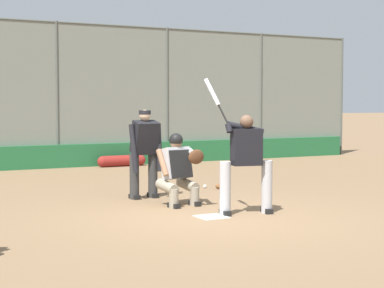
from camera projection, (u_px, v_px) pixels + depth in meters
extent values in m
plane|color=#846647|center=(212.00, 217.00, 9.70)|extent=(160.00, 160.00, 0.00)
cube|color=white|center=(212.00, 217.00, 9.70)|extent=(0.43, 0.43, 0.01)
cylinder|color=#515651|center=(341.00, 96.00, 21.56)|extent=(0.08, 0.08, 3.90)
cylinder|color=#515651|center=(261.00, 96.00, 20.07)|extent=(0.08, 0.08, 3.90)
cylinder|color=#515651|center=(167.00, 95.00, 18.58)|extent=(0.08, 0.08, 3.90)
cylinder|color=#515651|center=(57.00, 95.00, 17.09)|extent=(0.08, 0.08, 3.90)
cube|color=gray|center=(57.00, 95.00, 17.09)|extent=(19.45, 0.01, 3.90)
cylinder|color=#515651|center=(56.00, 22.00, 16.97)|extent=(19.45, 0.06, 0.06)
cube|color=#236638|center=(59.00, 156.00, 17.11)|extent=(19.07, 0.18, 0.62)
cube|color=slate|center=(110.00, 157.00, 20.03)|extent=(13.62, 1.95, 0.12)
cube|color=slate|center=(116.00, 153.00, 19.53)|extent=(13.62, 0.55, 0.44)
cube|color=#B7BABC|center=(116.00, 144.00, 19.51)|extent=(13.62, 0.24, 0.08)
cube|color=slate|center=(110.00, 146.00, 20.01)|extent=(13.62, 0.55, 0.76)
cube|color=#B7BABC|center=(110.00, 133.00, 19.98)|extent=(13.62, 0.24, 0.08)
cube|color=slate|center=(104.00, 140.00, 20.49)|extent=(13.62, 0.55, 1.08)
cube|color=#B7BABC|center=(104.00, 122.00, 20.45)|extent=(13.62, 0.24, 0.08)
cylinder|color=#B7B7BC|center=(267.00, 187.00, 10.05)|extent=(0.17, 0.17, 0.83)
cube|color=black|center=(267.00, 210.00, 10.07)|extent=(0.16, 0.30, 0.08)
cylinder|color=#B7B7BC|center=(225.00, 188.00, 9.86)|extent=(0.17, 0.17, 0.83)
cube|color=black|center=(225.00, 213.00, 9.88)|extent=(0.16, 0.30, 0.08)
cube|color=black|center=(246.00, 147.00, 9.91)|extent=(0.49, 0.34, 0.57)
sphere|color=brown|center=(247.00, 122.00, 9.89)|extent=(0.21, 0.21, 0.21)
cylinder|color=black|center=(246.00, 128.00, 9.92)|extent=(0.58, 0.26, 0.22)
cylinder|color=black|center=(229.00, 128.00, 9.84)|extent=(0.10, 0.14, 0.16)
sphere|color=black|center=(228.00, 124.00, 9.86)|extent=(0.04, 0.04, 0.04)
cylinder|color=black|center=(223.00, 115.00, 9.91)|extent=(0.11, 0.20, 0.31)
cylinder|color=#B7BCC1|center=(212.00, 92.00, 10.03)|extent=(0.18, 0.31, 0.44)
cylinder|color=gray|center=(195.00, 196.00, 10.78)|extent=(0.16, 0.16, 0.31)
cylinder|color=gray|center=(188.00, 185.00, 10.94)|extent=(0.24, 0.49, 0.24)
cube|color=black|center=(195.00, 203.00, 10.79)|extent=(0.13, 0.27, 0.08)
cylinder|color=gray|center=(174.00, 199.00, 10.55)|extent=(0.16, 0.16, 0.31)
cylinder|color=gray|center=(167.00, 187.00, 10.70)|extent=(0.24, 0.49, 0.24)
cube|color=black|center=(174.00, 206.00, 10.55)|extent=(0.13, 0.27, 0.08)
cube|color=#B7B7BC|center=(176.00, 163.00, 10.83)|extent=(0.50, 0.42, 0.57)
cube|color=black|center=(181.00, 164.00, 10.71)|extent=(0.42, 0.19, 0.47)
sphere|color=#936B4C|center=(176.00, 142.00, 10.81)|extent=(0.21, 0.21, 0.21)
sphere|color=black|center=(176.00, 140.00, 10.81)|extent=(0.23, 0.23, 0.23)
cylinder|color=#B7B7BC|center=(193.00, 153.00, 10.72)|extent=(0.23, 0.56, 0.16)
ellipsoid|color=#56331E|center=(196.00, 157.00, 10.46)|extent=(0.31, 0.14, 0.24)
cylinder|color=#936B4C|center=(162.00, 163.00, 10.68)|extent=(0.13, 0.33, 0.45)
cylinder|color=#333333|center=(153.00, 175.00, 11.72)|extent=(0.17, 0.17, 0.82)
cube|color=black|center=(153.00, 195.00, 11.75)|extent=(0.13, 0.29, 0.08)
cylinder|color=#333333|center=(134.00, 176.00, 11.53)|extent=(0.17, 0.17, 0.82)
cube|color=black|center=(134.00, 197.00, 11.55)|extent=(0.13, 0.29, 0.08)
cube|color=black|center=(145.00, 137.00, 11.53)|extent=(0.47, 0.42, 0.63)
sphere|color=tan|center=(145.00, 115.00, 11.51)|extent=(0.21, 0.21, 0.21)
cylinder|color=black|center=(145.00, 112.00, 11.50)|extent=(0.22, 0.22, 0.07)
cylinder|color=black|center=(159.00, 148.00, 11.63)|extent=(0.13, 0.23, 0.87)
cylinder|color=black|center=(134.00, 149.00, 11.36)|extent=(0.15, 0.24, 0.87)
sphere|color=black|center=(162.00, 169.00, 16.44)|extent=(0.04, 0.04, 0.04)
cylinder|color=black|center=(167.00, 170.00, 16.34)|extent=(0.17, 0.32, 0.03)
cylinder|color=#B7BCC1|center=(180.00, 171.00, 16.09)|extent=(0.27, 0.46, 0.07)
ellipsoid|color=brown|center=(222.00, 186.00, 12.94)|extent=(0.30, 0.19, 0.11)
ellipsoid|color=brown|center=(221.00, 187.00, 12.82)|extent=(0.11, 0.08, 0.09)
sphere|color=white|center=(205.00, 186.00, 13.02)|extent=(0.07, 0.07, 0.07)
cylinder|color=maroon|center=(122.00, 161.00, 17.54)|extent=(1.10, 0.30, 0.30)
sphere|color=maroon|center=(140.00, 160.00, 17.79)|extent=(0.30, 0.30, 0.30)
sphere|color=maroon|center=(103.00, 162.00, 17.28)|extent=(0.30, 0.30, 0.30)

